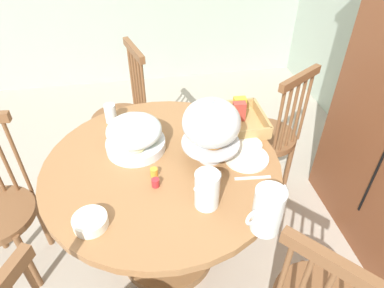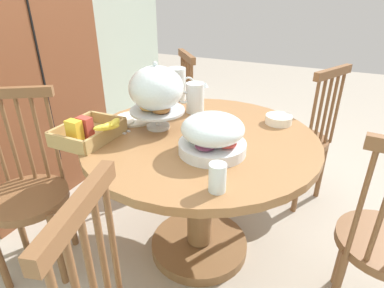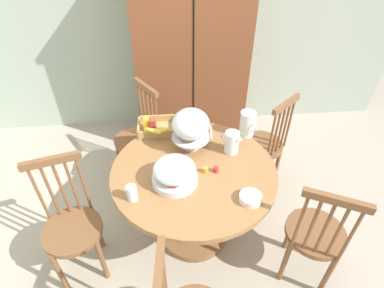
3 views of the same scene
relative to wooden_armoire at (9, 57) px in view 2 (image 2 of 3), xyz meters
The scene contains 20 objects.
ground_plane 1.79m from the wooden_armoire, 90.06° to the right, with size 10.00×10.00×0.00m, color #A89E8E.
wooden_armoire is the anchor object (origin of this frame).
dining_table 1.49m from the wooden_armoire, 94.11° to the right, with size 1.16×1.16×0.74m.
windsor_chair_by_cabinet 2.02m from the wooden_armoire, 69.74° to the right, with size 0.45×0.44×0.97m.
windsor_chair_facing_door 1.17m from the wooden_armoire, 56.04° to the right, with size 0.47×0.47×0.97m.
windsor_chair_far_side 1.02m from the wooden_armoire, 129.96° to the right, with size 0.46×0.46×0.97m.
pastry_stand_with_dome 1.18m from the wooden_armoire, 95.00° to the right, with size 0.28×0.28×0.34m.
fruit_platter_covered 1.56m from the wooden_armoire, 98.84° to the right, with size 0.30×0.30×0.18m.
orange_juice_pitcher 1.28m from the wooden_armoire, 81.45° to the right, with size 0.14×0.15×0.17m.
milk_pitcher 1.12m from the wooden_armoire, 71.64° to the right, with size 0.12×0.19×0.20m.
cereal_basket 1.04m from the wooden_armoire, 110.90° to the right, with size 0.32×0.30×0.12m.
china_plate_large 1.03m from the wooden_armoire, 93.75° to the right, with size 0.22×0.22×0.01m, color white.
china_plate_small 1.01m from the wooden_armoire, 98.80° to the right, with size 0.15×0.15×0.01m, color white.
cereal_bowl 1.76m from the wooden_armoire, 82.76° to the right, with size 0.14×0.14×0.04m, color white.
drinking_glass 1.74m from the wooden_armoire, 106.98° to the right, with size 0.06×0.06×0.11m, color silver.
jam_jar_strawberry 1.47m from the wooden_armoire, 88.23° to the right, with size 0.04×0.04×0.04m, color #B7282D.
jam_jar_apricot 1.47m from the wooden_armoire, 90.98° to the right, with size 0.04×0.04×0.04m, color orange.
table_knife 1.04m from the wooden_armoire, 101.73° to the right, with size 0.17×0.01×0.01m, color silver.
dinner_fork 1.04m from the wooden_armoire, 103.42° to the right, with size 0.17×0.01×0.01m, color silver.
soup_spoon 1.04m from the wooden_armoire, 85.81° to the right, with size 0.17×0.01×0.01m, color silver.
Camera 2 is at (-1.41, -0.48, 1.41)m, focal length 29.90 mm.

